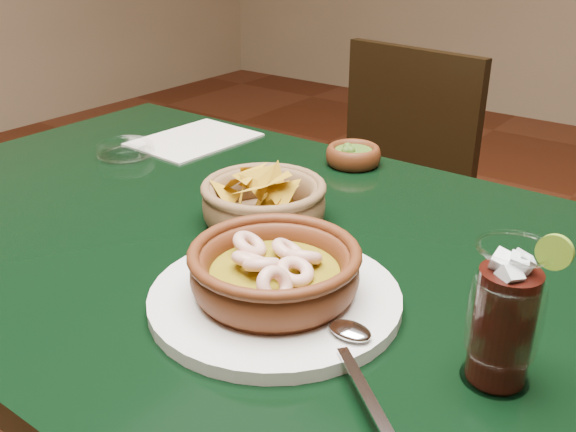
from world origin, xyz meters
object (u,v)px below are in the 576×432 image
Objects in this scene: dining_table at (222,283)px; chip_basket at (264,202)px; shrimp_plate at (275,278)px; cola_drink at (505,317)px; dining_chair at (377,212)px.

dining_table is 0.15m from chip_basket.
dining_table is at bearing 148.94° from shrimp_plate.
shrimp_plate is (0.20, -0.12, 0.13)m from dining_table.
shrimp_plate is 0.22m from chip_basket.
shrimp_plate is 0.25m from cola_drink.
chip_basket is at bearing 44.34° from dining_table.
shrimp_plate is at bearing -68.73° from dining_chair.
cola_drink is at bearing -54.52° from dining_chair.
chip_basket is 1.30× the size of cola_drink.
cola_drink is (0.44, -0.09, 0.17)m from dining_table.
dining_chair is 2.40× the size of shrimp_plate.
shrimp_plate is at bearing -174.65° from cola_drink.
dining_table is 0.49m from cola_drink.
dining_chair is at bearing 111.27° from shrimp_plate.
dining_chair is 4.12× the size of chip_basket.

